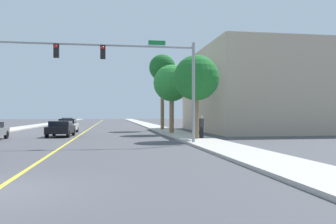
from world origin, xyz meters
TOP-DOWN VIEW (x-y plane):
  - ground at (0.00, 42.00)m, footprint 192.00×192.00m
  - sidewalk_left at (-9.19, 42.00)m, footprint 2.82×168.00m
  - sidewalk_right at (9.19, 42.00)m, footprint 2.82×168.00m
  - lane_marking_center at (0.00, 42.00)m, footprint 0.16×144.00m
  - building_right_near at (20.76, 28.74)m, footprint 16.19×18.66m
  - traffic_signal_mast at (4.37, 12.73)m, footprint 12.09×0.36m
  - palm_near at (9.14, 15.83)m, footprint 3.38×3.38m
  - palm_mid at (8.65, 23.76)m, footprint 3.54×3.54m
  - palm_far at (8.89, 31.67)m, footprint 3.15×3.15m
  - car_silver at (-1.57, 27.96)m, footprint 1.87×3.89m
  - car_yellow at (-4.10, 48.64)m, footprint 1.82×4.03m
  - car_black at (-1.42, 21.89)m, footprint 2.09×4.10m
  - pedestrian at (9.67, 16.36)m, footprint 0.38×0.38m

SIDE VIEW (x-z plane):
  - ground at x=0.00m, z-range 0.00..0.00m
  - lane_marking_center at x=0.00m, z-range 0.00..0.01m
  - sidewalk_left at x=-9.19m, z-range 0.00..0.15m
  - sidewalk_right at x=9.19m, z-range 0.00..0.15m
  - car_black at x=-1.42m, z-range 0.04..1.40m
  - car_yellow at x=-4.10m, z-range 0.04..1.41m
  - car_silver at x=-1.57m, z-range 0.02..1.50m
  - pedestrian at x=9.67m, z-range 0.15..1.82m
  - building_right_near at x=20.76m, z-range 0.00..9.13m
  - palm_near at x=9.14m, z-range 1.52..7.72m
  - palm_mid at x=8.65m, z-range 1.61..8.19m
  - traffic_signal_mast at x=4.37m, z-range 1.78..8.29m
  - palm_far at x=8.89m, z-range 2.89..11.82m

